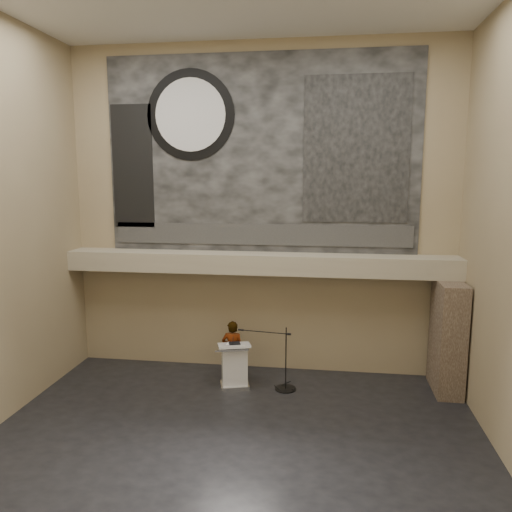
# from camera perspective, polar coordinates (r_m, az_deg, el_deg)

# --- Properties ---
(floor) EXTENTS (10.00, 10.00, 0.00)m
(floor) POSITION_cam_1_polar(r_m,az_deg,el_deg) (10.41, -2.64, -20.64)
(floor) COLOR black
(floor) RESTS_ON ground
(wall_back) EXTENTS (10.00, 0.02, 8.50)m
(wall_back) POSITION_cam_1_polar(r_m,az_deg,el_deg) (13.01, 0.50, 5.13)
(wall_back) COLOR #8A7757
(wall_back) RESTS_ON floor
(wall_front) EXTENTS (10.00, 0.02, 8.50)m
(wall_front) POSITION_cam_1_polar(r_m,az_deg,el_deg) (5.24, -11.13, -1.19)
(wall_front) COLOR #8A7757
(wall_front) RESTS_ON floor
(soffit) EXTENTS (10.00, 0.80, 0.50)m
(soffit) POSITION_cam_1_polar(r_m,az_deg,el_deg) (12.77, 0.25, -0.82)
(soffit) COLOR gray
(soffit) RESTS_ON wall_back
(sprinkler_left) EXTENTS (0.04, 0.04, 0.06)m
(sprinkler_left) POSITION_cam_1_polar(r_m,az_deg,el_deg) (13.09, -6.74, -1.89)
(sprinkler_left) COLOR #B2893D
(sprinkler_left) RESTS_ON soffit
(sprinkler_right) EXTENTS (0.04, 0.04, 0.06)m
(sprinkler_right) POSITION_cam_1_polar(r_m,az_deg,el_deg) (12.66, 8.78, -2.31)
(sprinkler_right) COLOR #B2893D
(sprinkler_right) RESTS_ON soffit
(banner) EXTENTS (8.00, 0.05, 5.00)m
(banner) POSITION_cam_1_polar(r_m,az_deg,el_deg) (12.95, 0.49, 11.53)
(banner) COLOR black
(banner) RESTS_ON wall_back
(banner_text_strip) EXTENTS (7.76, 0.02, 0.55)m
(banner_text_strip) POSITION_cam_1_polar(r_m,az_deg,el_deg) (12.99, 0.45, 2.47)
(banner_text_strip) COLOR #2C2C2C
(banner_text_strip) RESTS_ON banner
(banner_clock_rim) EXTENTS (2.30, 0.02, 2.30)m
(banner_clock_rim) POSITION_cam_1_polar(r_m,az_deg,el_deg) (13.35, -7.51, 15.69)
(banner_clock_rim) COLOR black
(banner_clock_rim) RESTS_ON banner
(banner_clock_face) EXTENTS (1.84, 0.02, 1.84)m
(banner_clock_face) POSITION_cam_1_polar(r_m,az_deg,el_deg) (13.33, -7.53, 15.70)
(banner_clock_face) COLOR silver
(banner_clock_face) RESTS_ON banner
(banner_building_print) EXTENTS (2.60, 0.02, 3.60)m
(banner_building_print) POSITION_cam_1_polar(r_m,az_deg,el_deg) (12.82, 11.39, 11.83)
(banner_building_print) COLOR black
(banner_building_print) RESTS_ON banner
(banner_brick_print) EXTENTS (1.10, 0.02, 3.20)m
(banner_brick_print) POSITION_cam_1_polar(r_m,az_deg,el_deg) (13.77, -13.92, 9.88)
(banner_brick_print) COLOR black
(banner_brick_print) RESTS_ON banner
(stone_pier) EXTENTS (0.60, 1.40, 2.70)m
(stone_pier) POSITION_cam_1_polar(r_m,az_deg,el_deg) (12.95, 21.05, -8.61)
(stone_pier) COLOR #44362A
(stone_pier) RESTS_ON floor
(lectern) EXTENTS (0.90, 0.75, 1.14)m
(lectern) POSITION_cam_1_polar(r_m,az_deg,el_deg) (12.58, -2.49, -12.36)
(lectern) COLOR silver
(lectern) RESTS_ON floor
(binder) EXTENTS (0.32, 0.29, 0.04)m
(binder) POSITION_cam_1_polar(r_m,az_deg,el_deg) (12.36, -2.46, -9.97)
(binder) COLOR black
(binder) RESTS_ON lectern
(papers) EXTENTS (0.23, 0.30, 0.00)m
(papers) POSITION_cam_1_polar(r_m,az_deg,el_deg) (12.38, -2.90, -10.01)
(papers) COLOR white
(papers) RESTS_ON lectern
(speaker_person) EXTENTS (0.56, 0.37, 1.53)m
(speaker_person) POSITION_cam_1_polar(r_m,az_deg,el_deg) (12.95, -2.69, -10.69)
(speaker_person) COLOR white
(speaker_person) RESTS_ON floor
(mic_stand) EXTENTS (1.45, 0.52, 1.57)m
(mic_stand) POSITION_cam_1_polar(r_m,az_deg,el_deg) (12.57, 3.22, -13.98)
(mic_stand) COLOR black
(mic_stand) RESTS_ON floor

